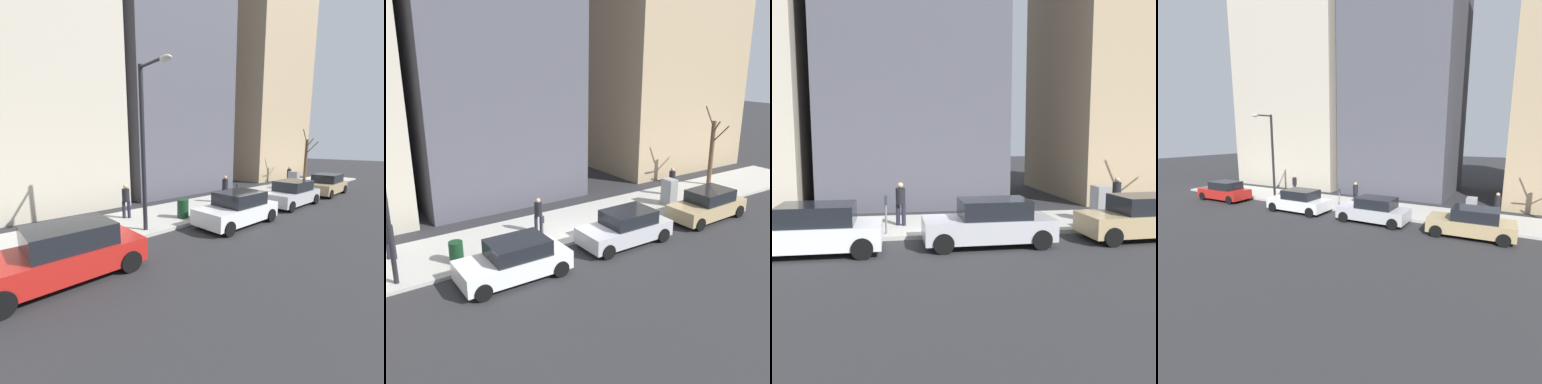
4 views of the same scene
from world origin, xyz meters
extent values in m
plane|color=#2B2B2D|center=(0.00, 0.00, 0.00)|extent=(120.00, 120.00, 0.00)
cube|color=#B2AFA8|center=(2.00, 0.00, 0.07)|extent=(4.00, 36.00, 0.15)
cube|color=tan|center=(-1.11, -6.68, 0.57)|extent=(1.96, 4.27, 0.70)
cube|color=black|center=(-1.10, -6.88, 1.22)|extent=(1.68, 2.26, 0.60)
cylinder|color=black|center=(-2.02, -5.16, 0.32)|extent=(0.24, 0.65, 0.64)
cylinder|color=black|center=(-0.32, -5.10, 0.32)|extent=(0.24, 0.65, 0.64)
cube|color=#B7B7BC|center=(-1.11, -1.24, 0.57)|extent=(1.82, 4.21, 0.70)
cube|color=black|center=(-1.11, -1.44, 1.22)|extent=(1.61, 2.21, 0.60)
cylinder|color=black|center=(-1.95, 0.32, 0.32)|extent=(0.22, 0.64, 0.64)
cylinder|color=black|center=(-0.25, 0.31, 0.32)|extent=(0.22, 0.64, 0.64)
cylinder|color=black|center=(-1.96, -2.78, 0.32)|extent=(0.22, 0.64, 0.64)
cylinder|color=black|center=(-0.26, -2.79, 0.32)|extent=(0.22, 0.64, 0.64)
cube|color=white|center=(-1.25, 4.25, 0.57)|extent=(1.82, 4.21, 0.70)
cube|color=black|center=(-1.25, 4.05, 1.22)|extent=(1.61, 2.21, 0.60)
cylinder|color=black|center=(-2.11, 2.71, 0.32)|extent=(0.22, 0.64, 0.64)
cylinder|color=black|center=(-0.41, 2.70, 0.32)|extent=(0.22, 0.64, 0.64)
cylinder|color=slate|center=(0.45, 2.04, 0.68)|extent=(0.07, 0.07, 1.05)
cube|color=#2D333D|center=(0.45, 2.04, 1.35)|extent=(0.14, 0.10, 0.30)
cube|color=#A8A399|center=(1.30, -6.41, 0.24)|extent=(0.83, 0.61, 0.18)
cube|color=#939399|center=(1.30, -6.41, 0.96)|extent=(0.75, 0.55, 1.25)
cylinder|color=#14381E|center=(0.90, 5.72, 0.60)|extent=(0.56, 0.56, 0.90)
cylinder|color=#1E1E2D|center=(2.34, -7.82, 0.56)|extent=(0.16, 0.16, 0.82)
cylinder|color=#1E1E2D|center=(2.41, -7.59, 0.56)|extent=(0.16, 0.16, 0.82)
cylinder|color=black|center=(2.37, -7.71, 1.28)|extent=(0.36, 0.36, 0.62)
sphere|color=tan|center=(2.37, -7.71, 1.70)|extent=(0.22, 0.22, 0.22)
cylinder|color=#1E1E2D|center=(1.77, 1.39, 0.56)|extent=(0.16, 0.16, 0.82)
cylinder|color=#1E1E2D|center=(1.88, 1.61, 0.56)|extent=(0.16, 0.16, 0.82)
cylinder|color=black|center=(1.82, 1.50, 1.28)|extent=(0.36, 0.36, 0.62)
sphere|color=tan|center=(1.82, 1.50, 1.70)|extent=(0.22, 0.22, 0.22)
cube|color=tan|center=(10.62, -12.98, 11.19)|extent=(10.24, 10.24, 22.39)
camera|label=1|loc=(-8.43, 13.59, 3.65)|focal=24.00mm
camera|label=2|loc=(-14.56, 10.25, 8.04)|focal=40.00mm
camera|label=3|loc=(-14.44, 1.84, 3.53)|focal=40.00mm
camera|label=4|loc=(-16.97, -8.36, 5.17)|focal=28.00mm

